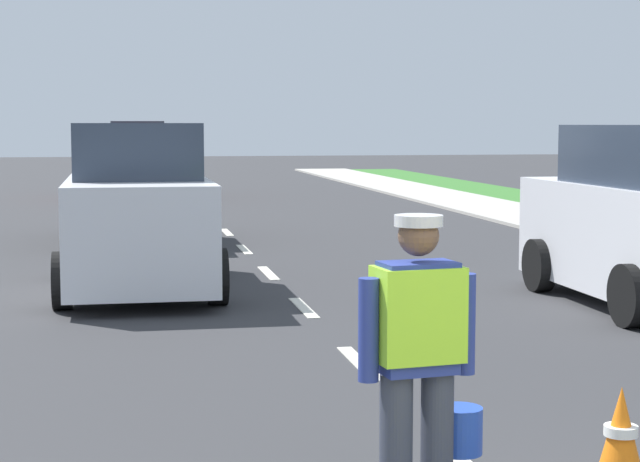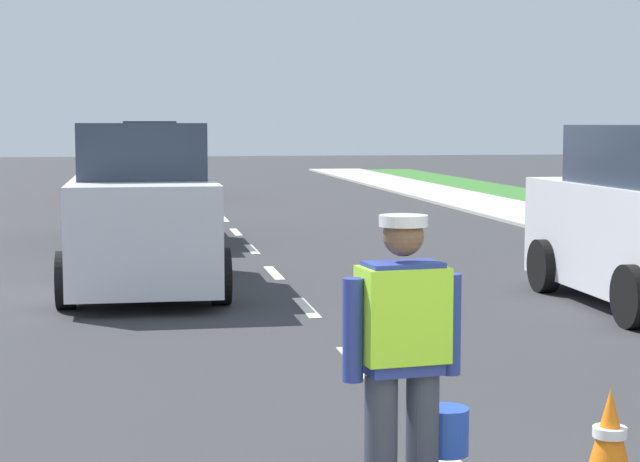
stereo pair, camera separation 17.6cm
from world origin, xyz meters
name	(u,v)px [view 2 (the right image)]	position (x,y,z in m)	size (l,w,h in m)	color
ground_plane	(223,218)	(0.00, 21.00, 0.00)	(96.00, 96.00, 0.00)	#333335
lane_center_line	(210,205)	(0.00, 25.20, 0.00)	(0.14, 46.40, 0.01)	silver
road_worker	(406,352)	(-0.53, 1.88, 0.93)	(0.75, 0.44, 1.67)	#383D4C
traffic_cone_near	(610,440)	(0.77, 2.15, 0.30)	(0.36, 0.36, 0.62)	black
car_oncoming_third	(150,162)	(-1.53, 28.51, 1.04)	(1.97, 4.14, 2.23)	red
car_oncoming_second	(139,187)	(-1.90, 16.46, 1.00)	(2.07, 4.19, 2.16)	black
car_oncoming_lead	(143,213)	(-1.87, 10.45, 1.00)	(2.02, 4.18, 2.16)	silver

